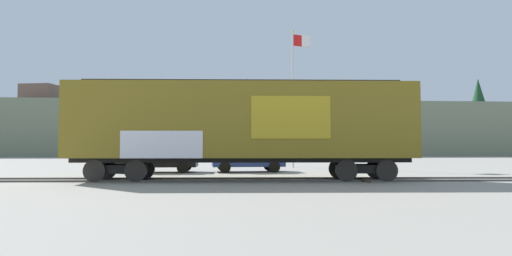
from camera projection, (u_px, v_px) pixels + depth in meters
The scene contains 7 objects.
ground_plane at pixel (233, 180), 17.71m from camera, with size 260.00×260.00×0.00m, color gray.
track at pixel (190, 180), 17.69m from camera, with size 60.00×4.92×0.08m.
freight_car at pixel (242, 123), 17.84m from camera, with size 14.69×3.58×4.38m.
flagpole at pixel (296, 82), 29.08m from camera, with size 1.42×0.53×9.73m.
hillside at pixel (227, 132), 77.96m from camera, with size 144.72×37.76×12.98m.
parked_car_black at pixel (157, 157), 23.29m from camera, with size 4.45×1.97×1.78m.
parked_car_blue at pixel (247, 156), 23.80m from camera, with size 4.24×2.18×1.76m.
Camera 1 is at (-0.34, -17.82, 1.46)m, focal length 28.75 mm.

